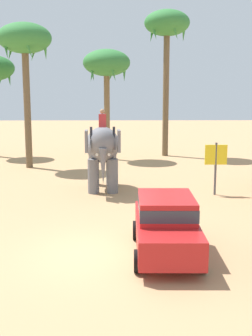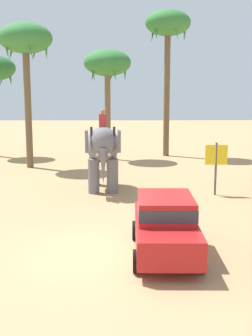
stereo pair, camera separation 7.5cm
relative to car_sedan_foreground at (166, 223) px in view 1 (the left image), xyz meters
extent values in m
plane|color=tan|center=(-1.89, 0.00, -0.93)|extent=(120.00, 120.00, 0.00)
cube|color=red|center=(0.00, -0.04, -0.25)|extent=(1.78, 4.13, 0.76)
cube|color=red|center=(0.00, 0.06, 0.45)|extent=(1.60, 2.13, 0.64)
cube|color=#2D3842|center=(0.00, 0.06, 0.45)|extent=(1.62, 2.15, 0.35)
cylinder|color=black|center=(0.83, -1.32, -0.63)|extent=(0.19, 0.60, 0.60)
cylinder|color=black|center=(-0.87, -1.29, -0.63)|extent=(0.19, 0.60, 0.60)
cylinder|color=black|center=(0.87, 1.22, -0.63)|extent=(0.19, 0.60, 0.60)
cylinder|color=black|center=(-0.83, 1.25, -0.63)|extent=(0.19, 0.60, 0.60)
ellipsoid|color=slate|center=(-2.15, 8.62, 1.22)|extent=(1.74, 3.17, 1.70)
cylinder|color=slate|center=(-1.67, 7.72, -0.13)|extent=(0.52, 0.52, 1.60)
cylinder|color=slate|center=(-2.55, 7.68, -0.13)|extent=(0.52, 0.52, 1.60)
cylinder|color=slate|center=(-1.76, 9.57, -0.13)|extent=(0.52, 0.52, 1.60)
cylinder|color=slate|center=(-2.64, 9.53, -0.13)|extent=(0.52, 0.52, 1.60)
ellipsoid|color=slate|center=(-2.08, 7.00, 1.52)|extent=(1.15, 1.05, 1.20)
cube|color=slate|center=(-1.36, 7.13, 1.57)|extent=(0.16, 0.80, 0.96)
cube|color=slate|center=(-2.80, 7.07, 1.57)|extent=(0.16, 0.80, 0.96)
cone|color=slate|center=(-2.06, 6.55, 0.52)|extent=(0.38, 0.38, 1.60)
cone|color=beige|center=(-1.80, 6.61, 1.02)|extent=(0.15, 0.57, 0.21)
cone|color=beige|center=(-2.32, 6.59, 1.02)|extent=(0.15, 0.57, 0.21)
cube|color=red|center=(-2.11, 7.77, 2.42)|extent=(0.35, 0.26, 0.60)
sphere|color=#A87A56|center=(-2.11, 7.77, 2.84)|extent=(0.22, 0.22, 0.22)
cylinder|color=#333338|center=(-1.59, 7.80, 1.87)|extent=(0.12, 0.12, 0.55)
cylinder|color=#333338|center=(-2.63, 7.75, 1.87)|extent=(0.12, 0.12, 0.55)
cylinder|color=brown|center=(-6.96, 14.69, 2.87)|extent=(0.41, 0.41, 7.59)
ellipsoid|color=#337A38|center=(-6.96, 14.69, 6.86)|extent=(3.20, 3.20, 1.80)
cone|color=#337A38|center=(-5.76, 14.69, 6.36)|extent=(0.40, 0.92, 1.64)
cone|color=#337A38|center=(-6.59, 15.83, 6.36)|extent=(0.91, 0.57, 1.67)
cone|color=#337A38|center=(-7.93, 15.39, 6.36)|extent=(0.73, 0.83, 1.69)
cone|color=#337A38|center=(-7.93, 13.98, 6.36)|extent=(0.73, 0.83, 1.69)
cone|color=#337A38|center=(-6.59, 13.55, 6.36)|extent=(0.91, 0.57, 1.67)
cylinder|color=brown|center=(2.01, 19.66, 3.68)|extent=(0.43, 0.43, 9.22)
ellipsoid|color=#337A38|center=(2.01, 19.66, 8.50)|extent=(3.20, 3.20, 1.80)
cone|color=#337A38|center=(3.21, 19.66, 8.00)|extent=(0.40, 0.92, 1.64)
cone|color=#337A38|center=(2.38, 20.80, 8.00)|extent=(0.91, 0.57, 1.67)
cone|color=#337A38|center=(1.04, 20.36, 8.00)|extent=(0.73, 0.83, 1.69)
cone|color=#337A38|center=(1.04, 18.95, 8.00)|extent=(0.73, 0.83, 1.69)
cone|color=#337A38|center=(2.38, 18.52, 8.00)|extent=(0.91, 0.57, 1.67)
cone|color=#286B2D|center=(-9.16, 19.43, 4.87)|extent=(0.40, 0.92, 1.64)
cone|color=#286B2D|center=(-9.99, 20.57, 4.87)|extent=(0.91, 0.57, 1.67)
cylinder|color=brown|center=(-2.21, 18.12, 2.27)|extent=(0.40, 0.40, 6.39)
ellipsoid|color=#337A38|center=(-2.21, 18.12, 5.66)|extent=(3.20, 3.20, 1.80)
cone|color=#337A38|center=(-1.01, 18.12, 5.16)|extent=(0.40, 0.92, 1.64)
cone|color=#337A38|center=(-1.84, 19.27, 5.16)|extent=(0.91, 0.57, 1.67)
cone|color=#337A38|center=(-3.18, 18.83, 5.16)|extent=(0.73, 0.83, 1.69)
cone|color=#337A38|center=(-3.18, 17.42, 5.16)|extent=(0.73, 0.83, 1.69)
cone|color=#337A38|center=(-1.84, 16.98, 5.16)|extent=(0.91, 0.57, 1.67)
cylinder|color=#4C4C51|center=(3.01, 7.28, 0.27)|extent=(0.10, 0.10, 2.40)
cube|color=yellow|center=(3.01, 7.28, 0.92)|extent=(1.00, 0.08, 0.90)
camera|label=1|loc=(-1.32, -11.95, 3.70)|focal=46.28mm
camera|label=2|loc=(-1.25, -11.95, 3.70)|focal=46.28mm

